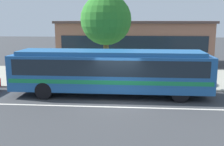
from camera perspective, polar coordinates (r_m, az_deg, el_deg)
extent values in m
plane|color=#37393C|center=(15.40, 1.11, -6.21)|extent=(120.00, 120.00, 0.00)
cube|color=gray|center=(21.98, 2.25, -0.80)|extent=(60.00, 8.00, 0.12)
cube|color=silver|center=(14.64, 0.91, -7.13)|extent=(56.00, 0.16, 0.01)
cube|color=#1F5494|center=(16.51, -0.38, 0.24)|extent=(11.90, 2.52, 2.10)
cube|color=#205893|center=(16.33, -0.39, 4.27)|extent=(10.95, 2.22, 0.24)
cube|color=#19232D|center=(16.43, -0.39, 1.68)|extent=(11.19, 2.54, 0.92)
cube|color=#188248|center=(16.58, -0.38, -1.04)|extent=(11.66, 2.54, 0.24)
cube|color=#19232D|center=(16.98, 19.86, 1.32)|extent=(0.13, 2.18, 1.01)
cylinder|color=black|center=(17.92, 12.93, -2.37)|extent=(1.00, 0.28, 1.00)
cylinder|color=black|center=(15.82, 14.06, -4.20)|extent=(1.00, 0.28, 1.00)
cylinder|color=black|center=(18.47, -11.93, -1.93)|extent=(1.00, 0.28, 1.00)
cylinder|color=black|center=(16.44, -14.08, -3.62)|extent=(1.00, 0.28, 1.00)
cylinder|color=#6D5B5A|center=(19.24, 14.83, -1.36)|extent=(0.14, 0.14, 0.88)
cylinder|color=#6D5B5A|center=(19.39, 14.95, -1.27)|extent=(0.14, 0.14, 0.88)
cylinder|color=#3B70C1|center=(19.17, 15.00, 0.87)|extent=(0.45, 0.45, 0.62)
sphere|color=tan|center=(19.10, 15.06, 2.12)|extent=(0.22, 0.22, 0.22)
cylinder|color=#6D705A|center=(19.38, 8.22, -0.98)|extent=(0.14, 0.14, 0.90)
cylinder|color=#6D705A|center=(19.50, 7.90, -0.91)|extent=(0.14, 0.14, 0.90)
cylinder|color=#339049|center=(19.30, 8.12, 1.23)|extent=(0.48, 0.48, 0.60)
sphere|color=tan|center=(19.23, 8.16, 2.44)|extent=(0.23, 0.23, 0.23)
cylinder|color=gray|center=(18.62, 14.99, 0.69)|extent=(0.08, 0.08, 2.44)
cube|color=yellow|center=(18.48, 15.14, 3.80)|extent=(0.17, 0.43, 0.56)
cylinder|color=brown|center=(20.76, -1.24, 3.08)|extent=(0.39, 0.39, 3.15)
sphere|color=#2B7326|center=(20.57, -1.27, 11.09)|extent=(3.77, 3.77, 3.77)
cube|color=#8A5D4A|center=(29.29, 4.53, 6.19)|extent=(15.21, 6.08, 4.22)
cube|color=#19232D|center=(26.22, 4.49, 6.09)|extent=(14.00, 0.04, 1.52)
cube|color=#4A3935|center=(29.19, 4.59, 10.55)|extent=(15.61, 6.48, 0.24)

